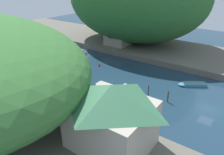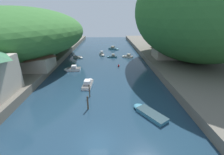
{
  "view_description": "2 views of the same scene",
  "coord_description": "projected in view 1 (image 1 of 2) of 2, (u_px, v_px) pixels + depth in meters",
  "views": [
    {
      "loc": [
        -36.68,
        -5.2,
        21.79
      ],
      "look_at": [
        -2.28,
        19.5,
        1.75
      ],
      "focal_mm": 35.0,
      "sensor_mm": 36.0,
      "label": 1
    },
    {
      "loc": [
        1.35,
        -13.53,
        13.85
      ],
      "look_at": [
        2.13,
        14.95,
        2.12
      ],
      "focal_mm": 24.0,
      "sensor_mm": 36.0,
      "label": 2
    }
  ],
  "objects": [
    {
      "name": "water_surface",
      "position": [
        83.0,
        70.0,
        54.81
      ],
      "size": [
        130.0,
        130.0,
        0.0
      ],
      "primitive_type": "plane",
      "color": "#1E384C",
      "rests_on": "ground"
    },
    {
      "name": "right_bank",
      "position": [
        133.0,
        44.0,
        72.46
      ],
      "size": [
        22.0,
        120.0,
        1.59
      ],
      "color": "#666056",
      "rests_on": "ground"
    },
    {
      "name": "waterfront_building",
      "position": [
        111.0,
        115.0,
        26.85
      ],
      "size": [
        8.81,
        10.44,
        8.74
      ],
      "color": "#B2A899",
      "rests_on": "left_bank"
    },
    {
      "name": "boathouse_shed",
      "position": [
        51.0,
        91.0,
        37.25
      ],
      "size": [
        7.79,
        7.55,
        4.3
      ],
      "color": "gray",
      "rests_on": "left_bank"
    },
    {
      "name": "right_bank_cottage",
      "position": [
        118.0,
        37.0,
        68.48
      ],
      "size": [
        6.86,
        7.41,
        4.55
      ],
      "color": "gray",
      "rests_on": "right_bank"
    },
    {
      "name": "boat_mid_channel",
      "position": [
        49.0,
        59.0,
        60.32
      ],
      "size": [
        2.16,
        3.46,
        1.65
      ],
      "rotation": [
        0.0,
        0.0,
        3.43
      ],
      "color": "silver",
      "rests_on": "water_surface"
    },
    {
      "name": "boat_open_rowboat",
      "position": [
        72.0,
        86.0,
        46.01
      ],
      "size": [
        4.54,
        2.22,
        1.4
      ],
      "rotation": [
        0.0,
        0.0,
        1.63
      ],
      "color": "white",
      "rests_on": "water_surface"
    },
    {
      "name": "boat_far_right_bank",
      "position": [
        80.0,
        53.0,
        65.49
      ],
      "size": [
        4.25,
        3.05,
        1.34
      ],
      "rotation": [
        0.0,
        0.0,
        1.13
      ],
      "color": "silver",
      "rests_on": "water_surface"
    },
    {
      "name": "boat_yellow_tender",
      "position": [
        66.0,
        58.0,
        61.61
      ],
      "size": [
        3.71,
        1.22,
        1.23
      ],
      "rotation": [
        0.0,
        0.0,
        1.6
      ],
      "color": "teal",
      "rests_on": "water_surface"
    },
    {
      "name": "boat_near_quay",
      "position": [
        191.0,
        84.0,
        47.06
      ],
      "size": [
        4.83,
        5.94,
        0.61
      ],
      "rotation": [
        0.0,
        0.0,
        0.59
      ],
      "color": "teal",
      "rests_on": "water_surface"
    },
    {
      "name": "boat_small_dinghy",
      "position": [
        31.0,
        73.0,
        52.51
      ],
      "size": [
        3.8,
        2.89,
        0.6
      ],
      "rotation": [
        0.0,
        0.0,
        4.2
      ],
      "color": "white",
      "rests_on": "water_surface"
    },
    {
      "name": "boat_navy_launch",
      "position": [
        38.0,
        48.0,
        69.71
      ],
      "size": [
        4.95,
        3.81,
        1.41
      ],
      "rotation": [
        0.0,
        0.0,
        4.21
      ],
      "color": "teal",
      "rests_on": "water_surface"
    },
    {
      "name": "boat_far_upstream",
      "position": [
        123.0,
        89.0,
        45.09
      ],
      "size": [
        2.11,
        5.75,
        1.38
      ],
      "rotation": [
        0.0,
        0.0,
        6.22
      ],
      "color": "white",
      "rests_on": "water_surface"
    },
    {
      "name": "mooring_post_nearest",
      "position": [
        168.0,
        96.0,
        40.69
      ],
      "size": [
        0.25,
        0.25,
        2.38
      ],
      "color": "#4C3D2D",
      "rests_on": "water_surface"
    },
    {
      "name": "mooring_post_second",
      "position": [
        148.0,
        91.0,
        42.65
      ],
      "size": [
        0.2,
        0.2,
        2.46
      ],
      "color": "#4C3D2D",
      "rests_on": "water_surface"
    },
    {
      "name": "channel_buoy_near",
      "position": [
        99.0,
        65.0,
        57.13
      ],
      "size": [
        0.54,
        0.54,
        0.81
      ],
      "color": "red",
      "rests_on": "water_surface"
    },
    {
      "name": "person_on_quay",
      "position": [
        63.0,
        100.0,
        36.79
      ],
      "size": [
        0.27,
        0.41,
        1.69
      ],
      "rotation": [
        0.0,
        0.0,
        1.72
      ],
      "color": "#282D3D",
      "rests_on": "left_bank"
    }
  ]
}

